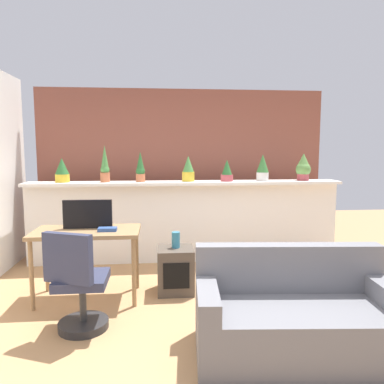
{
  "coord_description": "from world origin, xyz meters",
  "views": [
    {
      "loc": [
        -0.38,
        -3.15,
        1.6
      ],
      "look_at": [
        0.02,
        1.19,
        1.09
      ],
      "focal_mm": 34.55,
      "sensor_mm": 36.0,
      "label": 1
    }
  ],
  "objects": [
    {
      "name": "couch",
      "position": [
        0.68,
        -0.46,
        0.28
      ],
      "size": [
        1.61,
        0.88,
        0.8
      ],
      "color": "slate",
      "rests_on": "ground"
    },
    {
      "name": "potted_plant_4",
      "position": [
        0.58,
        1.96,
        1.28
      ],
      "size": [
        0.17,
        0.17,
        0.3
      ],
      "color": "#B7474C",
      "rests_on": "plant_shelf"
    },
    {
      "name": "office_chair",
      "position": [
        -1.08,
        0.01,
        0.39
      ],
      "size": [
        0.51,
        0.51,
        0.91
      ],
      "color": "#262628",
      "rests_on": "ground"
    },
    {
      "name": "ground_plane",
      "position": [
        0.0,
        0.0,
        0.0
      ],
      "size": [
        12.0,
        12.0,
        0.0
      ],
      "primitive_type": "plane",
      "color": "tan"
    },
    {
      "name": "vase_on_shelf",
      "position": [
        -0.19,
        0.87,
        0.59
      ],
      "size": [
        0.09,
        0.09,
        0.18
      ],
      "primitive_type": "cylinder",
      "color": "teal",
      "rests_on": "side_cube_shelf"
    },
    {
      "name": "potted_plant_1",
      "position": [
        -1.1,
        1.97,
        1.37
      ],
      "size": [
        0.13,
        0.13,
        0.5
      ],
      "color": "#C66B42",
      "rests_on": "plant_shelf"
    },
    {
      "name": "desk",
      "position": [
        -1.14,
        0.75,
        0.67
      ],
      "size": [
        1.1,
        0.6,
        0.75
      ],
      "color": "#99754C",
      "rests_on": "ground"
    },
    {
      "name": "potted_plant_3",
      "position": [
        0.04,
        1.99,
        1.32
      ],
      "size": [
        0.17,
        0.17,
        0.36
      ],
      "color": "gold",
      "rests_on": "plant_shelf"
    },
    {
      "name": "plant_shelf",
      "position": [
        0.0,
        1.96,
        1.13
      ],
      "size": [
        4.36,
        0.39,
        0.04
      ],
      "primitive_type": "cube",
      "color": "white",
      "rests_on": "divider_wall"
    },
    {
      "name": "brick_wall_behind",
      "position": [
        0.0,
        2.6,
        1.25
      ],
      "size": [
        4.36,
        0.1,
        2.5
      ],
      "primitive_type": "cube",
      "color": "brown",
      "rests_on": "ground"
    },
    {
      "name": "divider_wall",
      "position": [
        0.0,
        2.0,
        0.55
      ],
      "size": [
        4.36,
        0.16,
        1.11
      ],
      "primitive_type": "cube",
      "color": "white",
      "rests_on": "ground"
    },
    {
      "name": "book_on_desk",
      "position": [
        -0.91,
        0.67,
        0.77
      ],
      "size": [
        0.19,
        0.11,
        0.04
      ],
      "primitive_type": "cube",
      "color": "#2D4C8C",
      "rests_on": "desk"
    },
    {
      "name": "side_cube_shelf",
      "position": [
        -0.2,
        0.85,
        0.25
      ],
      "size": [
        0.4,
        0.41,
        0.5
      ],
      "color": "#4C4238",
      "rests_on": "ground"
    },
    {
      "name": "potted_plant_5",
      "position": [
        1.1,
        1.98,
        1.34
      ],
      "size": [
        0.17,
        0.17,
        0.38
      ],
      "color": "silver",
      "rests_on": "plant_shelf"
    },
    {
      "name": "potted_plant_0",
      "position": [
        -1.68,
        1.99,
        1.31
      ],
      "size": [
        0.19,
        0.19,
        0.33
      ],
      "color": "gold",
      "rests_on": "plant_shelf"
    },
    {
      "name": "tv_monitor",
      "position": [
        -1.14,
        0.83,
        0.9
      ],
      "size": [
        0.51,
        0.04,
        0.31
      ],
      "primitive_type": "cube",
      "color": "black",
      "rests_on": "desk"
    },
    {
      "name": "potted_plant_2",
      "position": [
        -0.62,
        1.97,
        1.33
      ],
      "size": [
        0.13,
        0.13,
        0.42
      ],
      "color": "#C66B42",
      "rests_on": "plant_shelf"
    },
    {
      "name": "potted_plant_6",
      "position": [
        1.7,
        1.99,
        1.33
      ],
      "size": [
        0.21,
        0.21,
        0.39
      ],
      "color": "#B7474C",
      "rests_on": "plant_shelf"
    }
  ]
}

